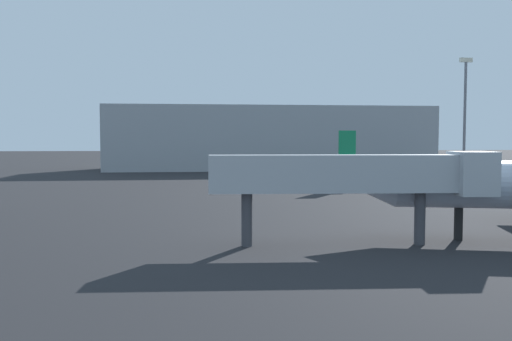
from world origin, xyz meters
TOP-DOWN VIEW (x-y plane):
  - airplane_distant at (30.42, 64.19)m, footprint 26.20×18.75m
  - jet_bridge at (11.44, 25.06)m, footprint 18.28×3.41m
  - light_mast_right at (50.94, 87.47)m, footprint 2.40×0.50m
  - terminal_building at (17.52, 112.04)m, footprint 71.45×18.20m

SIDE VIEW (x-z plane):
  - airplane_distant at x=30.42m, z-range -1.12..6.85m
  - jet_bridge at x=11.44m, z-range 1.49..7.50m
  - terminal_building at x=17.52m, z-range 0.00..13.91m
  - light_mast_right at x=50.94m, z-range 1.29..23.15m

